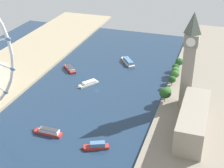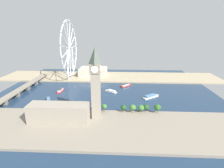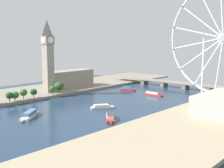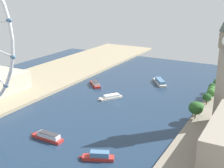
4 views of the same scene
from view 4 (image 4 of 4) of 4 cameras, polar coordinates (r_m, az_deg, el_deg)
The scene contains 8 objects.
ground_plane at distance 289.89m, azimuth 1.13°, elevation -3.66°, with size 402.23×402.23×0.00m, color #1E334C.
riverbank_right at distance 355.71m, azimuth -15.62°, elevation 0.01°, with size 90.00×520.00×3.00m, color tan.
tree_row_embankment at distance 292.12m, azimuth 17.50°, elevation -2.01°, with size 12.61×94.09×14.87m.
tour_boat_0 at distance 228.33m, azimuth -12.00°, elevation -9.62°, with size 29.35×6.78×5.39m.
tour_boat_1 at distance 342.15m, azimuth -3.18°, elevation 0.08°, with size 24.40×24.37×5.12m.
tour_boat_2 at distance 301.54m, azimuth -0.24°, elevation -2.45°, with size 18.98×25.33×4.11m.
tour_boat_3 at distance 352.33m, azimuth 8.92°, elevation 0.45°, with size 25.67×32.49×5.58m.
tour_boat_4 at distance 200.14m, azimuth -2.63°, elevation -13.39°, with size 23.44×13.65×5.67m.
Camera 4 is at (-126.28, 238.60, 105.63)m, focal length 48.72 mm.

